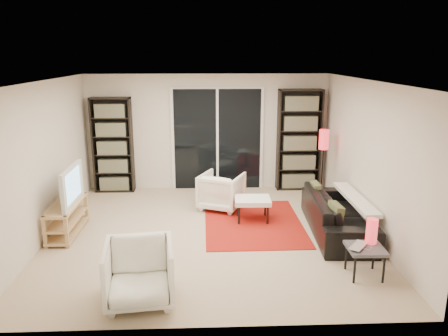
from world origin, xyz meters
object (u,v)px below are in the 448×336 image
Objects in this scene: side_table at (365,251)px; bookshelf_left at (113,145)px; armchair_front at (139,273)px; sofa at (337,214)px; ottoman at (253,201)px; armchair_back at (222,191)px; floor_lamp at (324,147)px; bookshelf_right at (299,140)px; tv_stand at (67,218)px.

bookshelf_left is at bearing 135.98° from side_table.
bookshelf_left reaches higher than armchair_front.
sofa reaches higher than ottoman.
sofa is 4.51× the size of side_table.
side_table is at bearing 147.28° from armchair_back.
armchair_back is at bearing -168.23° from floor_lamp.
bookshelf_left is 2.63× the size of armchair_back.
floor_lamp is (0.22, 3.04, 0.71)m from side_table.
bookshelf_left is at bearing -4.50° from armchair_back.
armchair_back is at bearing -144.71° from bookshelf_right.
bookshelf_left is at bearing 180.00° from bookshelf_right.
bookshelf_left reaches higher than armchair_back.
ottoman is at bearing 8.49° from tv_stand.
tv_stand is at bearing -151.56° from bookshelf_right.
armchair_front is (-2.87, -1.93, 0.05)m from sofa.
tv_stand is 2.50m from armchair_front.
floor_lamp reaches higher than armchair_back.
ottoman is at bearing 50.97° from armchair_front.
sofa is (4.01, -2.36, -0.67)m from bookshelf_left.
tv_stand reaches higher than side_table.
floor_lamp reaches higher than ottoman.
bookshelf_right reaches higher than ottoman.
bookshelf_left reaches higher than side_table.
bookshelf_left is 4.70m from sofa.
bookshelf_right is 5.13m from armchair_front.
sofa is at bearing 87.26° from side_table.
armchair_back is at bearing 23.32° from tv_stand.
bookshelf_right is at bearing 112.09° from floor_lamp.
sofa is 2.17m from armchair_back.
sofa is at bearing 27.05° from armchair_front.
floor_lamp is at bearing 18.42° from tv_stand.
sofa is 1.77m from floor_lamp.
side_table is (4.25, -1.55, 0.09)m from tv_stand.
tv_stand is at bearing 159.90° from side_table.
armchair_front is (1.44, -2.04, 0.10)m from tv_stand.
ottoman is at bearing -33.73° from bookshelf_left.
bookshelf_left is 4.23m from floor_lamp.
bookshelf_left is 3.31m from ottoman.
bookshelf_right reaches higher than bookshelf_left.
bookshelf_right reaches higher than armchair_front.
floor_lamp is (4.16, -0.76, 0.09)m from bookshelf_left.
tv_stand is 4.52m from side_table.
bookshelf_right is 4.49× the size of side_table.
armchair_front is at bearing -122.31° from bookshelf_right.
sofa is 1.42m from ottoman.
armchair_front is at bearing 95.00° from armchair_back.
armchair_front reaches higher than ottoman.
bookshelf_right is at bearing 7.25° from sofa.
bookshelf_right is 3.39× the size of ottoman.
bookshelf_left is at bearing 169.59° from floor_lamp.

